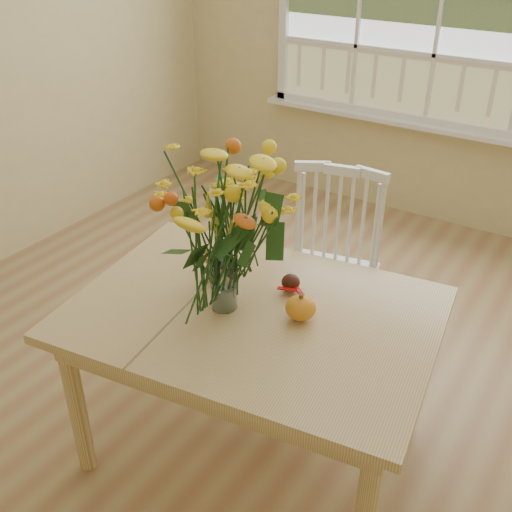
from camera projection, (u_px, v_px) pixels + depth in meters
The scene contains 8 objects.
floor at pixel (246, 391), 2.85m from camera, with size 4.00×4.50×0.01m, color #9F724C.
wall_back at pixel (441, 22), 3.79m from camera, with size 4.00×0.02×2.70m, color beige.
dining_table at pixel (253, 330), 2.25m from camera, with size 1.44×1.12×0.71m.
windsor_chair at pixel (331, 258), 2.87m from camera, with size 0.52×0.50×0.94m.
flower_vase at pixel (222, 229), 2.05m from camera, with size 0.46×0.46×0.54m.
pumpkin at pixel (301, 309), 2.13m from camera, with size 0.11×0.11×0.09m, color orange.
turkey_figurine at pixel (217, 269), 2.35m from camera, with size 0.09×0.07×0.11m.
dark_gourd at pixel (291, 283), 2.30m from camera, with size 0.13×0.09×0.06m.
Camera 1 is at (1.20, -1.76, 2.00)m, focal length 42.00 mm.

